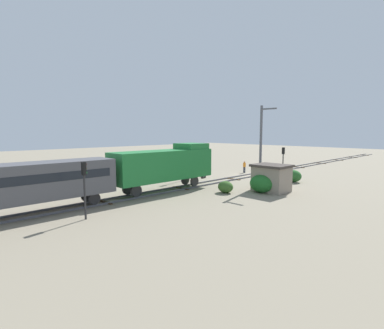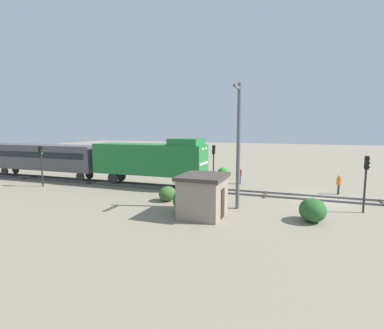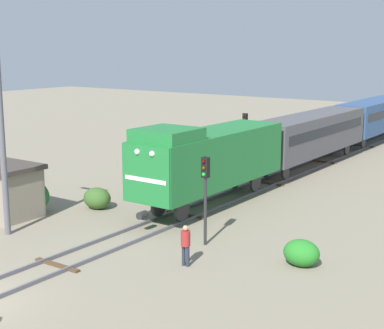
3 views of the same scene
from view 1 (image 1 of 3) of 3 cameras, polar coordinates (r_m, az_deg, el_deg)
name	(u,v)px [view 1 (image 1 of 3)]	position (r m, az deg, el deg)	size (l,w,h in m)	color
ground_plane	(252,176)	(41.80, 11.39, -2.08)	(158.65, 158.65, 0.00)	gray
railway_track	(252,175)	(41.79, 11.39, -1.98)	(2.40, 105.77, 0.16)	#595960
locomotive	(165,164)	(30.09, -5.18, 0.06)	(2.90, 11.60, 4.60)	#1E7233
passenger_car_leading	(16,183)	(24.10, -30.58, -3.01)	(2.84, 14.00, 3.66)	#4C4C51
traffic_signal_near	(283,156)	(41.91, 16.98, 1.54)	(0.32, 0.34, 3.90)	#262628
traffic_signal_mid	(181,159)	(36.13, -2.02, 1.14)	(0.32, 0.34, 3.97)	#262628
traffic_signal_far	(84,180)	(21.74, -19.82, -2.73)	(0.32, 0.34, 3.99)	#262628
worker_near_track	(244,166)	(44.25, 9.95, -0.28)	(0.38, 0.38, 1.70)	#262B38
worker_by_signal	(192,170)	(38.66, 0.01, -1.14)	(0.38, 0.38, 1.70)	#262B38
catenary_mast	(261,144)	(33.69, 13.04, 3.83)	(1.94, 0.28, 8.83)	#595960
relay_hut	(271,178)	(31.21, 14.90, -2.46)	(3.50, 2.90, 2.74)	gray
bush_near	(225,187)	(29.81, 6.40, -4.27)	(1.61, 1.31, 1.17)	#375D26
bush_mid	(293,176)	(37.70, 18.69, -2.09)	(2.00, 1.64, 1.46)	#265A26
bush_far	(262,184)	(30.47, 13.14, -3.57)	(2.47, 2.02, 1.79)	#216426
bush_back	(157,173)	(39.79, -6.59, -1.63)	(1.50, 1.22, 1.09)	#257A26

